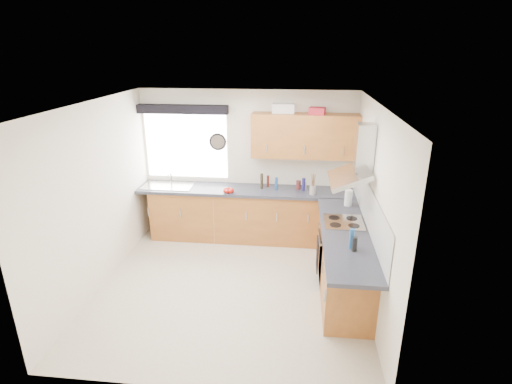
# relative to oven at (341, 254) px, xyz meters

# --- Properties ---
(ground_plane) EXTENTS (3.60, 3.60, 0.00)m
(ground_plane) POSITION_rel_oven_xyz_m (-1.50, -0.30, -0.42)
(ground_plane) COLOR beige
(ceiling) EXTENTS (3.60, 3.60, 0.02)m
(ceiling) POSITION_rel_oven_xyz_m (-1.50, -0.30, 2.08)
(ceiling) COLOR white
(ceiling) RESTS_ON wall_back
(wall_back) EXTENTS (3.60, 0.02, 2.50)m
(wall_back) POSITION_rel_oven_xyz_m (-1.50, 1.50, 0.82)
(wall_back) COLOR silver
(wall_back) RESTS_ON ground_plane
(wall_front) EXTENTS (3.60, 0.02, 2.50)m
(wall_front) POSITION_rel_oven_xyz_m (-1.50, -2.10, 0.82)
(wall_front) COLOR silver
(wall_front) RESTS_ON ground_plane
(wall_left) EXTENTS (0.02, 3.60, 2.50)m
(wall_left) POSITION_rel_oven_xyz_m (-3.30, -0.30, 0.82)
(wall_left) COLOR silver
(wall_left) RESTS_ON ground_plane
(wall_right) EXTENTS (0.02, 3.60, 2.50)m
(wall_right) POSITION_rel_oven_xyz_m (0.30, -0.30, 0.82)
(wall_right) COLOR silver
(wall_right) RESTS_ON ground_plane
(window) EXTENTS (1.40, 0.02, 1.10)m
(window) POSITION_rel_oven_xyz_m (-2.55, 1.49, 1.12)
(window) COLOR white
(window) RESTS_ON wall_back
(window_blind) EXTENTS (1.50, 0.18, 0.14)m
(window_blind) POSITION_rel_oven_xyz_m (-2.55, 1.40, 1.76)
(window_blind) COLOR black
(window_blind) RESTS_ON wall_back
(splashback) EXTENTS (0.01, 3.00, 0.54)m
(splashback) POSITION_rel_oven_xyz_m (0.29, 0.00, 0.75)
(splashback) COLOR white
(splashback) RESTS_ON wall_right
(base_cab_back) EXTENTS (3.00, 0.58, 0.86)m
(base_cab_back) POSITION_rel_oven_xyz_m (-1.60, 1.21, 0.01)
(base_cab_back) COLOR brown
(base_cab_back) RESTS_ON ground_plane
(base_cab_corner) EXTENTS (0.60, 0.60, 0.86)m
(base_cab_corner) POSITION_rel_oven_xyz_m (0.00, 1.20, 0.01)
(base_cab_corner) COLOR brown
(base_cab_corner) RESTS_ON ground_plane
(base_cab_right) EXTENTS (0.58, 2.10, 0.86)m
(base_cab_right) POSITION_rel_oven_xyz_m (0.01, -0.15, 0.01)
(base_cab_right) COLOR brown
(base_cab_right) RESTS_ON ground_plane
(worktop_back) EXTENTS (3.60, 0.62, 0.05)m
(worktop_back) POSITION_rel_oven_xyz_m (-1.50, 1.20, 0.46)
(worktop_back) COLOR #282A33
(worktop_back) RESTS_ON base_cab_back
(worktop_right) EXTENTS (0.62, 2.42, 0.05)m
(worktop_right) POSITION_rel_oven_xyz_m (0.00, -0.30, 0.46)
(worktop_right) COLOR #282A33
(worktop_right) RESTS_ON base_cab_right
(sink) EXTENTS (0.84, 0.46, 0.10)m
(sink) POSITION_rel_oven_xyz_m (-2.83, 1.20, 0.52)
(sink) COLOR #ACACAC
(sink) RESTS_ON worktop_back
(oven) EXTENTS (0.56, 0.58, 0.85)m
(oven) POSITION_rel_oven_xyz_m (0.00, 0.00, 0.00)
(oven) COLOR black
(oven) RESTS_ON ground_plane
(hob_plate) EXTENTS (0.52, 0.52, 0.01)m
(hob_plate) POSITION_rel_oven_xyz_m (0.00, 0.00, 0.49)
(hob_plate) COLOR #ACACAC
(hob_plate) RESTS_ON worktop_right
(extractor_hood) EXTENTS (0.52, 0.78, 0.66)m
(extractor_hood) POSITION_rel_oven_xyz_m (0.10, -0.00, 1.34)
(extractor_hood) COLOR #ACACAC
(extractor_hood) RESTS_ON wall_right
(upper_cabinets) EXTENTS (1.70, 0.35, 0.70)m
(upper_cabinets) POSITION_rel_oven_xyz_m (-0.55, 1.32, 1.38)
(upper_cabinets) COLOR brown
(upper_cabinets) RESTS_ON wall_back
(washing_machine) EXTENTS (0.62, 0.60, 0.80)m
(washing_machine) POSITION_rel_oven_xyz_m (-2.22, 1.22, -0.03)
(washing_machine) COLOR white
(washing_machine) RESTS_ON ground_plane
(wall_clock) EXTENTS (0.29, 0.04, 0.29)m
(wall_clock) POSITION_rel_oven_xyz_m (-2.00, 1.48, 1.21)
(wall_clock) COLOR black
(wall_clock) RESTS_ON wall_back
(casserole) EXTENTS (0.35, 0.25, 0.15)m
(casserole) POSITION_rel_oven_xyz_m (-0.91, 1.42, 1.80)
(casserole) COLOR white
(casserole) RESTS_ON upper_cabinets
(storage_box) EXTENTS (0.27, 0.24, 0.11)m
(storage_box) POSITION_rel_oven_xyz_m (-0.38, 1.28, 1.78)
(storage_box) COLOR maroon
(storage_box) RESTS_ON upper_cabinets
(utensil_pot) EXTENTS (0.12, 0.12, 0.14)m
(utensil_pot) POSITION_rel_oven_xyz_m (-0.39, 1.05, 0.56)
(utensil_pot) COLOR gray
(utensil_pot) RESTS_ON worktop_back
(kitchen_roll) EXTENTS (0.13, 0.13, 0.24)m
(kitchen_roll) POSITION_rel_oven_xyz_m (0.12, 0.63, 0.61)
(kitchen_roll) COLOR white
(kitchen_roll) RESTS_ON worktop_right
(tomato_cluster) EXTENTS (0.18, 0.18, 0.07)m
(tomato_cluster) POSITION_rel_oven_xyz_m (-1.75, 1.00, 0.52)
(tomato_cluster) COLOR #B61009
(tomato_cluster) RESTS_ON worktop_back
(jar_0) EXTENTS (0.05, 0.05, 0.26)m
(jar_0) POSITION_rel_oven_xyz_m (-1.23, 1.25, 0.61)
(jar_0) COLOR black
(jar_0) RESTS_ON worktop_back
(jar_1) EXTENTS (0.08, 0.08, 0.15)m
(jar_1) POSITION_rel_oven_xyz_m (-0.62, 1.28, 0.56)
(jar_1) COLOR #571F20
(jar_1) RESTS_ON worktop_back
(jar_2) EXTENTS (0.06, 0.06, 0.21)m
(jar_2) POSITION_rel_oven_xyz_m (-0.54, 1.23, 0.59)
(jar_2) COLOR #1B1751
(jar_2) RESTS_ON worktop_back
(jar_3) EXTENTS (0.08, 0.08, 0.13)m
(jar_3) POSITION_rel_oven_xyz_m (-0.52, 1.26, 0.55)
(jar_3) COLOR #A09788
(jar_3) RESTS_ON worktop_back
(jar_4) EXTENTS (0.05, 0.05, 0.21)m
(jar_4) POSITION_rel_oven_xyz_m (-0.98, 1.22, 0.59)
(jar_4) COLOR navy
(jar_4) RESTS_ON worktop_back
(jar_5) EXTENTS (0.04, 0.04, 0.19)m
(jar_5) POSITION_rel_oven_xyz_m (-1.13, 1.35, 0.58)
(jar_5) COLOR #511911
(jar_5) RESTS_ON worktop_back
(bottle_0) EXTENTS (0.06, 0.06, 0.25)m
(bottle_0) POSITION_rel_oven_xyz_m (0.01, -0.73, 0.61)
(bottle_0) COLOR navy
(bottle_0) RESTS_ON worktop_right
(bottle_1) EXTENTS (0.06, 0.06, 0.18)m
(bottle_1) POSITION_rel_oven_xyz_m (0.04, -0.80, 0.57)
(bottle_1) COLOR black
(bottle_1) RESTS_ON worktop_right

